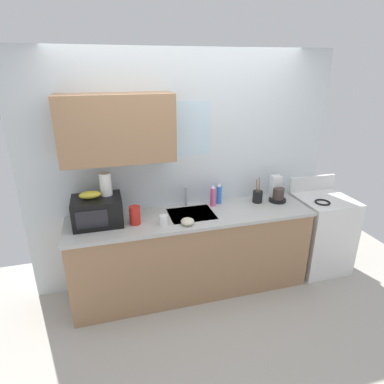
# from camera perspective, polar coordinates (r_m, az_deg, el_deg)

# --- Properties ---
(ground_plane) EXTENTS (5.69, 4.40, 0.02)m
(ground_plane) POSITION_cam_1_polar(r_m,az_deg,el_deg) (3.00, 7.19, -30.09)
(ground_plane) COLOR #B2ADA3
(kitchen_wall_assembly) EXTENTS (3.29, 0.42, 2.50)m
(kitchen_wall_assembly) POSITION_cam_1_polar(r_m,az_deg,el_deg) (3.41, -3.59, 4.91)
(kitchen_wall_assembly) COLOR silver
(kitchen_wall_assembly) RESTS_ON ground
(counter_unit) EXTENTS (2.52, 0.63, 0.90)m
(counter_unit) POSITION_cam_1_polar(r_m,az_deg,el_deg) (3.54, -0.00, -10.50)
(counter_unit) COLOR #9E7551
(counter_unit) RESTS_ON ground
(sink_faucet) EXTENTS (0.03, 0.03, 0.22)m
(sink_faucet) POSITION_cam_1_polar(r_m,az_deg,el_deg) (3.49, -1.08, -0.79)
(sink_faucet) COLOR #B2B5BA
(sink_faucet) RESTS_ON counter_unit
(stove_range) EXTENTS (0.60, 0.60, 1.08)m
(stove_range) POSITION_cam_1_polar(r_m,az_deg,el_deg) (4.21, 21.66, -6.62)
(stove_range) COLOR white
(stove_range) RESTS_ON ground
(microwave) EXTENTS (0.46, 0.35, 0.27)m
(microwave) POSITION_cam_1_polar(r_m,az_deg,el_deg) (3.21, -16.34, -3.23)
(microwave) COLOR black
(microwave) RESTS_ON counter_unit
(banana_bunch) EXTENTS (0.20, 0.11, 0.07)m
(banana_bunch) POSITION_cam_1_polar(r_m,az_deg,el_deg) (3.15, -17.56, -0.49)
(banana_bunch) COLOR gold
(banana_bunch) RESTS_ON microwave
(paper_towel_roll) EXTENTS (0.11, 0.11, 0.22)m
(paper_towel_roll) POSITION_cam_1_polar(r_m,az_deg,el_deg) (3.17, -15.00, 1.36)
(paper_towel_roll) COLOR white
(paper_towel_roll) RESTS_ON microwave
(coffee_maker) EXTENTS (0.19, 0.21, 0.28)m
(coffee_maker) POSITION_cam_1_polar(r_m,az_deg,el_deg) (3.75, 14.74, 0.06)
(coffee_maker) COLOR black
(coffee_maker) RESTS_ON counter_unit
(dish_soap_bottle_pink) EXTENTS (0.06, 0.06, 0.24)m
(dish_soap_bottle_pink) POSITION_cam_1_polar(r_m,az_deg,el_deg) (3.49, 3.71, -0.72)
(dish_soap_bottle_pink) COLOR #E55999
(dish_soap_bottle_pink) RESTS_ON counter_unit
(dish_soap_bottle_blue) EXTENTS (0.06, 0.06, 0.24)m
(dish_soap_bottle_blue) POSITION_cam_1_polar(r_m,az_deg,el_deg) (3.57, 4.78, -0.30)
(dish_soap_bottle_blue) COLOR blue
(dish_soap_bottle_blue) RESTS_ON counter_unit
(cereal_canister) EXTENTS (0.10, 0.10, 0.18)m
(cereal_canister) POSITION_cam_1_polar(r_m,az_deg,el_deg) (3.15, -10.05, -4.07)
(cereal_canister) COLOR red
(cereal_canister) RESTS_ON counter_unit
(mug_white) EXTENTS (0.08, 0.08, 0.09)m
(mug_white) POSITION_cam_1_polar(r_m,az_deg,el_deg) (3.11, -5.02, -4.96)
(mug_white) COLOR white
(mug_white) RESTS_ON counter_unit
(utensil_crock) EXTENTS (0.11, 0.11, 0.29)m
(utensil_crock) POSITION_cam_1_polar(r_m,az_deg,el_deg) (3.67, 11.49, -0.73)
(utensil_crock) COLOR black
(utensil_crock) RESTS_ON counter_unit
(small_bowl) EXTENTS (0.13, 0.13, 0.06)m
(small_bowl) POSITION_cam_1_polar(r_m,az_deg,el_deg) (3.11, -0.80, -5.21)
(small_bowl) COLOR beige
(small_bowl) RESTS_ON counter_unit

